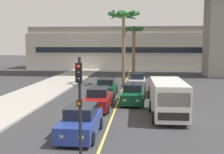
{
  "coord_description": "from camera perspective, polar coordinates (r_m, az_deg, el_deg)",
  "views": [
    {
      "loc": [
        1.77,
        -3.49,
        4.7
      ],
      "look_at": [
        0.0,
        14.0,
        2.63
      ],
      "focal_mm": 44.94,
      "sensor_mm": 36.0,
      "label": 1
    }
  ],
  "objects": [
    {
      "name": "pier_building_backdrop",
      "position": [
        54.14,
        3.92,
        5.82
      ],
      "size": [
        38.73,
        8.04,
        7.84
      ],
      "color": "beige",
      "rests_on": "ground"
    },
    {
      "name": "delivery_van",
      "position": [
        18.31,
        11.32,
        -4.16
      ],
      "size": [
        2.25,
        5.29,
        2.36
      ],
      "color": "silver",
      "rests_on": "ground"
    },
    {
      "name": "palm_tree_mid_median",
      "position": [
        31.6,
        2.4,
        10.9
      ],
      "size": [
        3.62,
        3.64,
        8.39
      ],
      "color": "brown",
      "rests_on": "ground"
    },
    {
      "name": "car_queue_fourth",
      "position": [
        30.37,
        5.14,
        -0.84
      ],
      "size": [
        1.84,
        4.1,
        1.56
      ],
      "color": "#B7BABF",
      "rests_on": "ground"
    },
    {
      "name": "sidewalk_left",
      "position": [
        22.29,
        -20.48,
        -5.69
      ],
      "size": [
        4.8,
        80.0,
        0.15
      ],
      "primitive_type": "cube",
      "color": "#ADA89E",
      "rests_on": "ground"
    },
    {
      "name": "lane_stripe_center",
      "position": [
        27.95,
        2.06,
        -2.96
      ],
      "size": [
        0.14,
        56.0,
        0.01
      ],
      "primitive_type": "cube",
      "color": "#DBCC4C",
      "rests_on": "ground"
    },
    {
      "name": "car_queue_front",
      "position": [
        20.35,
        -2.78,
        -4.56
      ],
      "size": [
        1.85,
        4.11,
        1.56
      ],
      "color": "maroon",
      "rests_on": "ground"
    },
    {
      "name": "car_queue_third",
      "position": [
        22.42,
        4.3,
        -3.52
      ],
      "size": [
        1.96,
        4.16,
        1.56
      ],
      "color": "#0C4728",
      "rests_on": "ground"
    },
    {
      "name": "palm_tree_near_median",
      "position": [
        42.9,
        4.48,
        8.01
      ],
      "size": [
        3.19,
        3.21,
        7.39
      ],
      "color": "brown",
      "rests_on": "ground"
    },
    {
      "name": "car_queue_fifth",
      "position": [
        14.65,
        -6.35,
        -9.08
      ],
      "size": [
        1.86,
        4.11,
        1.56
      ],
      "color": "navy",
      "rests_on": "ground"
    },
    {
      "name": "car_queue_sixth",
      "position": [
        25.64,
        -1.18,
        -2.21
      ],
      "size": [
        1.88,
        4.12,
        1.56
      ],
      "color": "#0C4728",
      "rests_on": "ground"
    },
    {
      "name": "car_queue_second",
      "position": [
        26.27,
        9.45,
        -2.08
      ],
      "size": [
        1.9,
        4.13,
        1.56
      ],
      "color": "maroon",
      "rests_on": "ground"
    },
    {
      "name": "traffic_light_median_near",
      "position": [
        11.07,
        -6.63,
        -3.66
      ],
      "size": [
        0.24,
        0.37,
        4.2
      ],
      "color": "black",
      "rests_on": "ground"
    }
  ]
}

